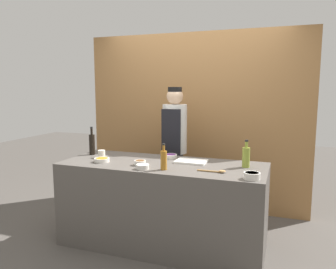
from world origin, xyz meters
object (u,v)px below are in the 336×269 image
object	(u,v)px
bottle_amber	(164,160)
sauce_bowl_purple	(171,156)
wooden_spoon	(216,171)
sauce_bowl_yellow	(252,175)
chef_center	(175,147)
sauce_bowl_orange	(102,160)
bottle_soy	(92,144)
sauce_bowl_brown	(140,163)
sauce_bowl_white	(143,166)
cutting_board	(191,161)
cup_cream	(102,154)
bottle_oil	(246,157)

from	to	relation	value
bottle_amber	sauce_bowl_purple	bearing A→B (deg)	101.98
wooden_spoon	sauce_bowl_purple	bearing A→B (deg)	144.25
sauce_bowl_yellow	chef_center	bearing A→B (deg)	135.89
sauce_bowl_orange	sauce_bowl_purple	bearing A→B (deg)	33.39
bottle_soy	sauce_bowl_brown	bearing A→B (deg)	-21.30
sauce_bowl_white	cutting_board	world-z (taller)	sauce_bowl_white
bottle_soy	cup_cream	xyz separation A→B (m)	(0.20, -0.12, -0.09)
sauce_bowl_orange	cutting_board	world-z (taller)	sauce_bowl_orange
sauce_bowl_orange	bottle_amber	size ratio (longest dim) A/B	0.63
sauce_bowl_orange	sauce_bowl_brown	distance (m)	0.44
bottle_oil	chef_center	distance (m)	1.12
bottle_soy	bottle_amber	bearing A→B (deg)	-20.28
cup_cream	sauce_bowl_orange	bearing A→B (deg)	-58.01
cup_cream	wooden_spoon	bearing A→B (deg)	-8.51
bottle_amber	bottle_soy	bearing A→B (deg)	159.72
sauce_bowl_purple	chef_center	world-z (taller)	chef_center
sauce_bowl_orange	cup_cream	xyz separation A→B (m)	(-0.11, 0.18, 0.02)
bottle_oil	chef_center	xyz separation A→B (m)	(-0.95, 0.60, -0.07)
sauce_bowl_brown	cup_cream	world-z (taller)	cup_cream
sauce_bowl_white	bottle_amber	xyz separation A→B (m)	(0.20, 0.05, 0.07)
sauce_bowl_yellow	cup_cream	xyz separation A→B (m)	(-1.67, 0.32, 0.01)
sauce_bowl_yellow	bottle_amber	size ratio (longest dim) A/B	0.56
cutting_board	bottle_oil	xyz separation A→B (m)	(0.57, -0.02, 0.10)
cutting_board	sauce_bowl_yellow	bearing A→B (deg)	-33.42
sauce_bowl_yellow	cutting_board	distance (m)	0.80
sauce_bowl_brown	bottle_oil	xyz separation A→B (m)	(1.02, 0.28, 0.08)
sauce_bowl_white	cup_cream	xyz separation A→B (m)	(-0.65, 0.31, 0.02)
sauce_bowl_orange	cup_cream	world-z (taller)	cup_cream
bottle_amber	bottle_soy	xyz separation A→B (m)	(-1.04, 0.39, 0.03)
cup_cream	chef_center	bearing A→B (deg)	47.95
sauce_bowl_white	chef_center	size ratio (longest dim) A/B	0.07
bottle_oil	chef_center	world-z (taller)	chef_center
sauce_bowl_orange	chef_center	world-z (taller)	chef_center
sauce_bowl_orange	sauce_bowl_brown	world-z (taller)	sauce_bowl_brown
sauce_bowl_white	bottle_oil	size ratio (longest dim) A/B	0.46
cup_cream	sauce_bowl_yellow	bearing A→B (deg)	-10.68
sauce_bowl_yellow	bottle_oil	world-z (taller)	bottle_oil
sauce_bowl_orange	bottle_oil	distance (m)	1.49
sauce_bowl_yellow	sauce_bowl_brown	world-z (taller)	sauce_bowl_yellow
sauce_bowl_yellow	chef_center	distance (m)	1.46
cutting_board	cup_cream	xyz separation A→B (m)	(-1.01, -0.12, 0.03)
bottle_amber	wooden_spoon	bearing A→B (deg)	7.85
sauce_bowl_white	bottle_soy	world-z (taller)	bottle_soy
sauce_bowl_purple	cutting_board	distance (m)	0.29
sauce_bowl_purple	cutting_board	bearing A→B (deg)	-21.52
sauce_bowl_white	cup_cream	bearing A→B (deg)	154.03
sauce_bowl_purple	sauce_bowl_brown	distance (m)	0.45
sauce_bowl_brown	cup_cream	xyz separation A→B (m)	(-0.55, 0.18, 0.02)
sauce_bowl_orange	bottle_amber	distance (m)	0.74
sauce_bowl_purple	wooden_spoon	distance (m)	0.73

